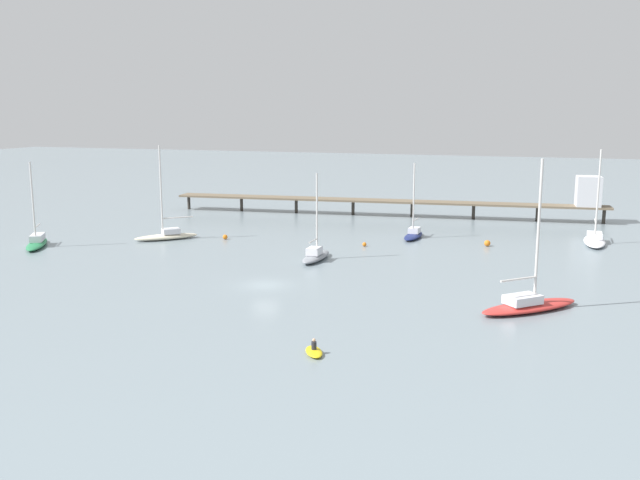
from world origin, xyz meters
name	(u,v)px	position (x,y,z in m)	size (l,w,h in m)	color
ground_plane	(265,285)	(0.00, 0.00, 0.00)	(400.00, 400.00, 0.00)	gray
pier	(462,197)	(12.34, 48.24, 3.31)	(68.24, 10.10, 6.99)	brown
sailboat_white	(595,239)	(31.00, 32.95, 0.64)	(2.67, 9.07, 11.86)	white
sailboat_red	(529,303)	(24.46, -0.84, 0.68)	(8.86, 8.79, 12.74)	red
sailboat_navy	(414,233)	(8.60, 29.44, 0.63)	(2.07, 6.83, 9.87)	navy
sailboat_cream	(167,234)	(-21.59, 17.92, 0.69)	(7.47, 7.37, 12.19)	beige
sailboat_gray	(316,254)	(0.92, 12.28, 0.65)	(2.01, 7.14, 9.73)	gray
sailboat_green	(37,241)	(-34.25, 8.54, 0.68)	(5.90, 8.12, 10.47)	#287F4C
dinghy_yellow	(314,351)	(10.91, -16.66, 0.22)	(2.17, 2.68, 1.14)	yellow
mooring_buoy_inner	(225,237)	(-14.44, 20.46, 0.31)	(0.63, 0.63, 0.63)	orange
mooring_buoy_mid	(364,244)	(3.99, 21.80, 0.26)	(0.51, 0.51, 0.51)	orange
mooring_buoy_outer	(487,243)	(18.37, 26.78, 0.38)	(0.76, 0.76, 0.76)	orange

